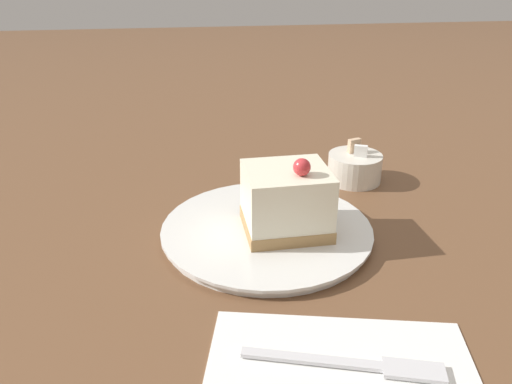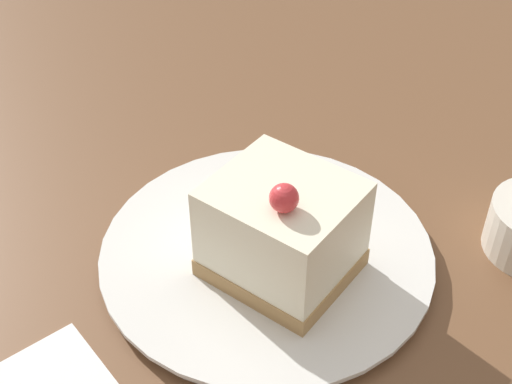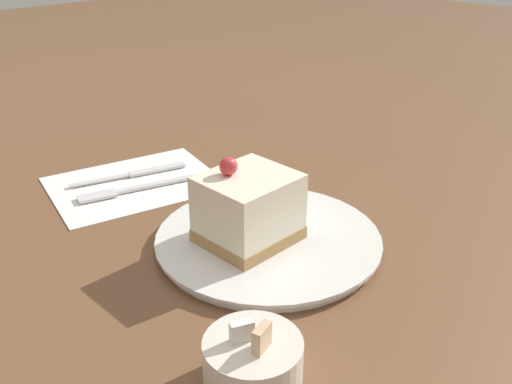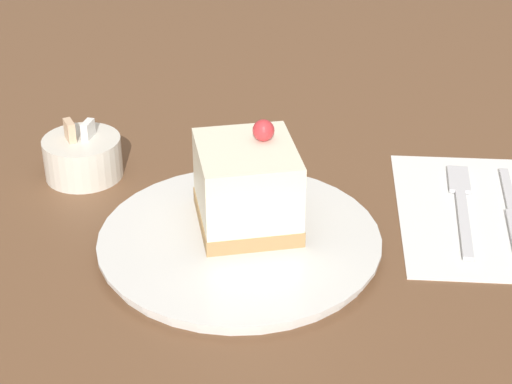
% 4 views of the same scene
% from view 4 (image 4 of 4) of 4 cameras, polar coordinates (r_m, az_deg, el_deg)
% --- Properties ---
extents(ground_plane, '(4.00, 4.00, 0.00)m').
position_cam_4_polar(ground_plane, '(0.79, 0.02, -5.21)').
color(ground_plane, brown).
extents(plate, '(0.27, 0.27, 0.01)m').
position_cam_4_polar(plate, '(0.81, -1.10, -3.28)').
color(plate, silver).
rests_on(plate, ground_plane).
extents(cake_slice, '(0.09, 0.11, 0.10)m').
position_cam_4_polar(cake_slice, '(0.81, -0.46, 0.42)').
color(cake_slice, '#AD8451').
rests_on(cake_slice, plate).
extents(napkin, '(0.23, 0.27, 0.00)m').
position_cam_4_polar(napkin, '(0.90, 15.15, -1.37)').
color(napkin, white).
rests_on(napkin, ground_plane).
extents(fork, '(0.07, 0.17, 0.00)m').
position_cam_4_polar(fork, '(0.90, 13.54, -0.58)').
color(fork, silver).
rests_on(fork, napkin).
extents(sugar_bowl, '(0.08, 0.08, 0.07)m').
position_cam_4_polar(sugar_bowl, '(0.94, -11.47, 2.32)').
color(sugar_bowl, silver).
rests_on(sugar_bowl, ground_plane).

